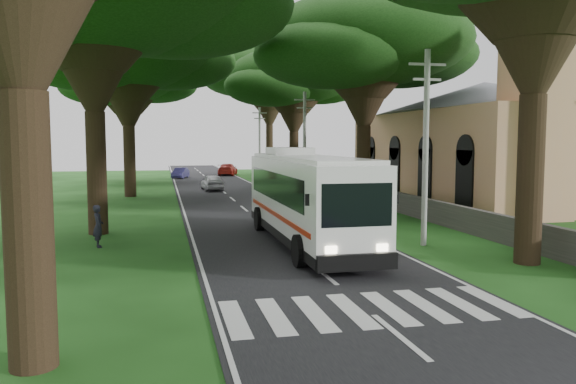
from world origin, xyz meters
TOP-DOWN VIEW (x-y plane):
  - ground at (0.00, 0.00)m, footprint 140.00×140.00m
  - road at (0.00, 25.00)m, footprint 8.00×120.00m
  - crosswalk at (0.00, -2.00)m, footprint 8.00×3.00m
  - property_wall at (9.00, 24.00)m, footprint 0.35×50.00m
  - church at (17.86, 21.55)m, footprint 14.00×24.00m
  - pole_near at (5.50, 6.00)m, footprint 1.60×0.24m
  - pole_mid at (5.50, 26.00)m, footprint 1.60×0.24m
  - pole_far at (5.50, 46.00)m, footprint 1.60×0.24m
  - tree_l_midb at (-7.50, 30.00)m, footprint 14.22×14.22m
  - tree_l_far at (-8.50, 48.00)m, footprint 12.49×12.49m
  - tree_r_mida at (8.00, 20.00)m, footprint 13.85×13.85m
  - tree_r_midb at (7.50, 38.00)m, footprint 12.64×12.64m
  - tree_r_far at (8.50, 56.00)m, footprint 15.83×15.83m
  - coach_bus at (0.80, 7.38)m, footprint 2.98×12.56m
  - distant_car_a at (-0.80, 33.96)m, footprint 1.94×4.20m
  - distant_car_b at (-3.00, 50.86)m, footprint 2.26×3.86m
  - distant_car_c at (3.00, 55.39)m, footprint 3.21×5.37m
  - pedestrian at (-7.62, 8.50)m, footprint 0.56×0.72m

SIDE VIEW (x-z plane):
  - ground at x=0.00m, z-range 0.00..0.00m
  - crosswalk at x=0.00m, z-range -0.01..0.01m
  - road at x=0.00m, z-range -0.01..0.03m
  - property_wall at x=9.00m, z-range 0.00..1.20m
  - distant_car_b at x=-3.00m, z-range 0.03..1.23m
  - distant_car_a at x=-0.80m, z-range 0.03..1.42m
  - distant_car_c at x=3.00m, z-range 0.03..1.49m
  - pedestrian at x=-7.62m, z-range 0.00..1.74m
  - coach_bus at x=0.80m, z-range 0.14..3.85m
  - pole_near at x=5.50m, z-range 0.18..8.18m
  - pole_mid at x=5.50m, z-range 0.18..8.18m
  - pole_far at x=5.50m, z-range 0.18..8.18m
  - church at x=17.86m, z-range -0.89..10.71m
  - tree_r_midb at x=7.50m, z-range 3.77..16.99m
  - tree_r_mida at x=8.00m, z-range 3.78..17.44m
  - tree_l_far at x=-8.50m, z-range 4.01..17.70m
  - tree_l_midb at x=-7.50m, z-range 3.99..18.24m
  - tree_r_far at x=8.50m, z-range 4.79..21.31m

